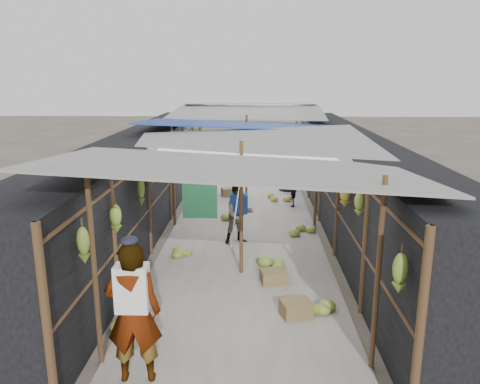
# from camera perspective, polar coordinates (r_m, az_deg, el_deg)

# --- Properties ---
(ground) EXTENTS (80.00, 80.00, 0.00)m
(ground) POSITION_cam_1_polar(r_m,az_deg,el_deg) (6.65, -0.59, -20.36)
(ground) COLOR #6B6356
(ground) RESTS_ON ground
(aisle_slab) EXTENTS (3.60, 16.00, 0.02)m
(aisle_slab) POSITION_cam_1_polar(r_m,az_deg,el_deg) (12.57, 0.59, -3.39)
(aisle_slab) COLOR #9E998E
(aisle_slab) RESTS_ON ground
(stall_left) EXTENTS (1.40, 15.00, 2.30)m
(stall_left) POSITION_cam_1_polar(r_m,az_deg,el_deg) (12.62, -11.76, 1.74)
(stall_left) COLOR black
(stall_left) RESTS_ON ground
(stall_right) EXTENTS (1.40, 15.00, 2.30)m
(stall_right) POSITION_cam_1_polar(r_m,az_deg,el_deg) (12.52, 13.06, 1.58)
(stall_right) COLOR black
(stall_right) RESTS_ON ground
(crate_near) EXTENTS (0.50, 0.43, 0.27)m
(crate_near) POSITION_cam_1_polar(r_m,az_deg,el_deg) (8.82, 4.05, -10.31)
(crate_near) COLOR olive
(crate_near) RESTS_ON ground
(crate_mid) EXTENTS (0.55, 0.49, 0.28)m
(crate_mid) POSITION_cam_1_polar(r_m,az_deg,el_deg) (7.74, 6.84, -14.00)
(crate_mid) COLOR olive
(crate_mid) RESTS_ON ground
(crate_back) EXTENTS (0.52, 0.46, 0.28)m
(crate_back) POSITION_cam_1_polar(r_m,az_deg,el_deg) (14.99, -1.40, -0.02)
(crate_back) COLOR olive
(crate_back) RESTS_ON ground
(black_basin) EXTENTS (0.59, 0.59, 0.18)m
(black_basin) POSITION_cam_1_polar(r_m,az_deg,el_deg) (15.83, 5.83, 0.48)
(black_basin) COLOR black
(black_basin) RESTS_ON ground
(vendor_elderly) EXTENTS (0.72, 0.51, 1.86)m
(vendor_elderly) POSITION_cam_1_polar(r_m,az_deg,el_deg) (6.06, -12.84, -14.20)
(vendor_elderly) COLOR silver
(vendor_elderly) RESTS_ON ground
(shopper_blue) EXTENTS (0.82, 0.74, 1.39)m
(shopper_blue) POSITION_cam_1_polar(r_m,az_deg,el_deg) (10.67, -0.13, -2.71)
(shopper_blue) COLOR #1D4891
(shopper_blue) RESTS_ON ground
(vendor_seated) EXTENTS (0.37, 0.60, 0.88)m
(vendor_seated) POSITION_cam_1_polar(r_m,az_deg,el_deg) (13.76, 6.39, -0.08)
(vendor_seated) COLOR #45403C
(vendor_seated) RESTS_ON ground
(market_canopy) EXTENTS (5.62, 15.20, 2.77)m
(market_canopy) POSITION_cam_1_polar(r_m,az_deg,el_deg) (12.40, 0.77, 7.70)
(market_canopy) COLOR brown
(market_canopy) RESTS_ON ground
(hanging_bananas) EXTENTS (3.95, 14.13, 0.81)m
(hanging_bananas) POSITION_cam_1_polar(r_m,az_deg,el_deg) (12.26, 0.30, 3.97)
(hanging_bananas) COLOR olive
(hanging_bananas) RESTS_ON ground
(floor_bananas) EXTENTS (3.72, 10.75, 0.36)m
(floor_bananas) POSITION_cam_1_polar(r_m,az_deg,el_deg) (12.43, 2.27, -2.90)
(floor_bananas) COLOR olive
(floor_bananas) RESTS_ON ground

